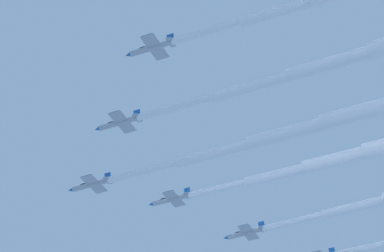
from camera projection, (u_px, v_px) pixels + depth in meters
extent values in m
cylinder|color=#9EA3AD|center=(92.00, 185.00, 195.55)|extent=(2.29, 9.09, 1.34)
cone|color=#1959A5|center=(71.00, 190.00, 196.79)|extent=(1.41, 1.43, 1.28)
cylinder|color=black|center=(112.00, 179.00, 194.38)|extent=(1.07, 0.70, 1.01)
ellipsoid|color=black|center=(84.00, 185.00, 196.28)|extent=(1.10, 1.99, 0.85)
cube|color=#9EA3AD|center=(94.00, 184.00, 195.39)|extent=(8.40, 3.54, 2.29)
cube|color=#1959A5|center=(86.00, 176.00, 192.30)|extent=(0.94, 2.36, 0.28)
cube|color=#1959A5|center=(102.00, 191.00, 198.56)|extent=(0.94, 2.36, 0.28)
cube|color=#9EA3AD|center=(108.00, 180.00, 194.62)|extent=(3.22, 1.42, 0.92)
cube|color=#1959A5|center=(108.00, 177.00, 195.12)|extent=(0.75, 1.46, 1.87)
cylinder|color=white|center=(147.00, 170.00, 192.38)|extent=(3.61, 18.15, 1.71)
cylinder|color=white|center=(217.00, 153.00, 188.75)|extent=(4.46, 18.24, 2.57)
cylinder|color=white|center=(289.00, 133.00, 184.55)|extent=(5.31, 18.33, 3.42)
cylinder|color=white|center=(364.00, 112.00, 180.33)|extent=(6.16, 18.42, 4.28)
cylinder|color=#9EA3AD|center=(120.00, 123.00, 183.52)|extent=(2.27, 9.09, 1.34)
cone|color=#1959A5|center=(97.00, 129.00, 184.76)|extent=(1.40, 1.43, 1.27)
cylinder|color=black|center=(142.00, 117.00, 182.34)|extent=(1.06, 0.70, 1.01)
ellipsoid|color=black|center=(111.00, 123.00, 184.25)|extent=(1.10, 1.98, 0.85)
cube|color=#9EA3AD|center=(123.00, 122.00, 183.36)|extent=(8.40, 3.53, 2.25)
cube|color=#1959A5|center=(115.00, 113.00, 180.28)|extent=(0.94, 2.36, 0.27)
cube|color=#1959A5|center=(130.00, 131.00, 186.51)|extent=(0.94, 2.36, 0.27)
cube|color=#9EA3AD|center=(137.00, 118.00, 182.58)|extent=(3.22, 1.42, 0.90)
cube|color=#1959A5|center=(137.00, 114.00, 183.09)|extent=(0.74, 1.45, 1.87)
cylinder|color=white|center=(179.00, 106.00, 180.32)|extent=(3.59, 18.24, 1.71)
cylinder|color=white|center=(255.00, 86.00, 176.66)|extent=(4.43, 18.33, 2.56)
cylinder|color=white|center=(333.00, 63.00, 172.43)|extent=(5.28, 18.42, 3.41)
cylinder|color=#9EA3AD|center=(172.00, 199.00, 204.33)|extent=(2.41, 9.10, 1.36)
cone|color=#1959A5|center=(151.00, 204.00, 205.54)|extent=(1.44, 1.44, 1.30)
cylinder|color=black|center=(192.00, 194.00, 203.20)|extent=(1.09, 0.72, 1.02)
ellipsoid|color=black|center=(164.00, 199.00, 205.04)|extent=(1.14, 1.99, 0.87)
cube|color=#9EA3AD|center=(174.00, 199.00, 204.18)|extent=(8.36, 3.63, 2.49)
cube|color=#1959A5|center=(168.00, 192.00, 201.02)|extent=(0.96, 2.37, 0.29)
cube|color=#1959A5|center=(180.00, 205.00, 207.40)|extent=(0.96, 2.37, 0.29)
cube|color=#9EA3AD|center=(188.00, 195.00, 203.43)|extent=(3.21, 1.46, 0.99)
cube|color=#1959A5|center=(187.00, 192.00, 203.91)|extent=(0.81, 1.47, 1.86)
cylinder|color=white|center=(221.00, 187.00, 201.54)|extent=(3.52, 15.40, 1.74)
cylinder|color=white|center=(279.00, 174.00, 198.62)|extent=(4.38, 15.50, 2.60)
cylinder|color=white|center=(338.00, 159.00, 195.11)|extent=(5.24, 15.60, 3.47)
cylinder|color=#9EA3AD|center=(152.00, 48.00, 172.42)|extent=(2.28, 9.09, 1.36)
cone|color=#1959A5|center=(128.00, 55.00, 173.67)|extent=(1.42, 1.43, 1.29)
cylinder|color=black|center=(176.00, 41.00, 171.25)|extent=(1.07, 0.70, 1.02)
ellipsoid|color=black|center=(143.00, 49.00, 173.15)|extent=(1.11, 1.98, 0.86)
cube|color=#9EA3AD|center=(155.00, 47.00, 172.26)|extent=(8.36, 3.53, 2.39)
cube|color=#1959A5|center=(147.00, 36.00, 169.14)|extent=(0.94, 2.36, 0.28)
cube|color=#1959A5|center=(162.00, 57.00, 175.45)|extent=(0.94, 2.36, 0.28)
cube|color=#9EA3AD|center=(171.00, 42.00, 171.49)|extent=(3.21, 1.42, 0.96)
cube|color=#1959A5|center=(170.00, 38.00, 171.98)|extent=(0.77, 1.46, 1.86)
cylinder|color=white|center=(211.00, 30.00, 169.50)|extent=(3.33, 15.69, 1.72)
cylinder|color=white|center=(280.00, 10.00, 166.39)|extent=(4.19, 15.78, 2.59)
cylinder|color=#9EA3AD|center=(246.00, 233.00, 208.75)|extent=(2.20, 9.09, 1.33)
cone|color=#1959A5|center=(226.00, 238.00, 210.02)|extent=(1.39, 1.42, 1.27)
cylinder|color=black|center=(266.00, 228.00, 207.55)|extent=(1.05, 0.69, 1.00)
ellipsoid|color=black|center=(238.00, 233.00, 209.50)|extent=(1.08, 1.98, 0.84)
cube|color=#9EA3AD|center=(249.00, 233.00, 208.59)|extent=(8.41, 3.48, 2.17)
cube|color=#1959A5|center=(244.00, 226.00, 205.53)|extent=(0.92, 2.36, 0.27)
cube|color=#1959A5|center=(254.00, 239.00, 211.72)|extent=(0.92, 2.36, 0.27)
cube|color=#9EA3AD|center=(262.00, 229.00, 207.80)|extent=(3.22, 1.40, 0.87)
cube|color=#1959A5|center=(262.00, 225.00, 208.31)|extent=(0.71, 1.45, 1.87)
cylinder|color=white|center=(297.00, 221.00, 205.71)|extent=(3.27, 16.32, 1.70)
cylinder|color=white|center=(358.00, 206.00, 202.40)|extent=(4.11, 16.40, 2.55)
cube|color=#1959A5|center=(316.00, 252.00, 211.30)|extent=(0.97, 2.37, 0.27)
cube|color=#1959A5|center=(332.00, 251.00, 214.15)|extent=(0.75, 1.46, 1.87)
cylinder|color=white|center=(368.00, 247.00, 211.61)|extent=(3.65, 16.79, 1.71)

